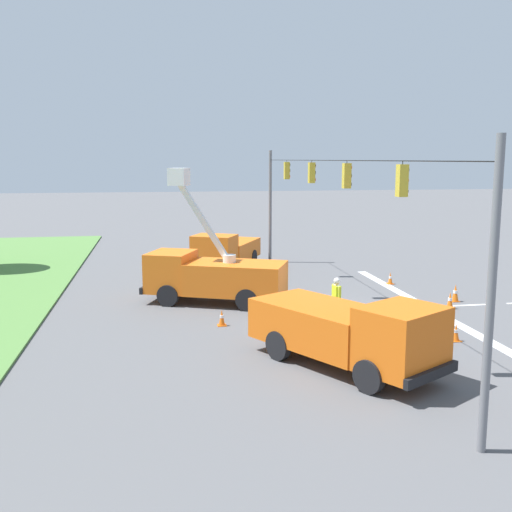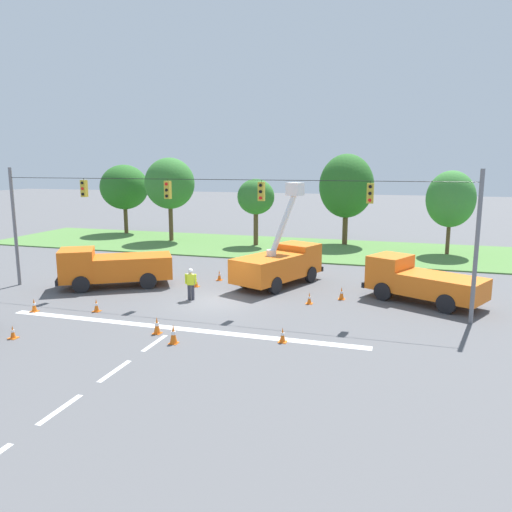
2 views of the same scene
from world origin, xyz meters
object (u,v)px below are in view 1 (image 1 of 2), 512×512
utility_truck_support_far (348,331)px  traffic_cone_mid_left (450,300)px  traffic_cone_far_left (275,321)px  traffic_cone_far_right (222,318)px  traffic_cone_lane_edge_b (456,333)px  utility_truck_bucket_lift (212,274)px  traffic_cone_foreground_left (248,277)px  utility_truck_support_near (225,251)px  traffic_cone_centre_line (455,293)px  traffic_cone_mid_right (390,278)px  traffic_cone_near_bucket (279,282)px  road_worker (336,296)px

utility_truck_support_far → traffic_cone_mid_left: (6.68, -6.98, -0.87)m
traffic_cone_far_left → traffic_cone_far_right: bearing=70.1°
traffic_cone_lane_edge_b → utility_truck_bucket_lift: bearing=48.0°
traffic_cone_lane_edge_b → utility_truck_support_far: bearing=113.5°
traffic_cone_foreground_left → utility_truck_support_near: bearing=11.1°
utility_truck_bucket_lift → traffic_cone_centre_line: bearing=-98.4°
utility_truck_support_far → traffic_cone_far_left: (4.87, 1.41, -0.94)m
traffic_cone_mid_right → utility_truck_support_far: bearing=152.4°
traffic_cone_mid_right → traffic_cone_near_bucket: 6.11m
road_worker → traffic_cone_foreground_left: size_ratio=2.46×
utility_truck_support_near → traffic_cone_foreground_left: utility_truck_support_near is taller
traffic_cone_mid_right → traffic_cone_far_left: size_ratio=1.02×
utility_truck_support_near → traffic_cone_centre_line: utility_truck_support_near is taller
traffic_cone_mid_left → utility_truck_bucket_lift: bearing=74.3°
utility_truck_support_near → traffic_cone_lane_edge_b: bearing=-156.7°
road_worker → traffic_cone_near_bucket: road_worker is taller
utility_truck_support_near → road_worker: (-12.03, -3.29, -0.17)m
utility_truck_support_far → traffic_cone_far_right: (5.61, 3.44, -0.92)m
utility_truck_support_near → traffic_cone_mid_right: 10.03m
traffic_cone_foreground_left → traffic_cone_far_right: size_ratio=1.08×
traffic_cone_mid_left → traffic_cone_centre_line: 1.55m
traffic_cone_mid_right → traffic_cone_near_bucket: traffic_cone_mid_right is taller
traffic_cone_mid_left → traffic_cone_mid_right: (5.58, 0.58, -0.07)m
traffic_cone_mid_right → traffic_cone_centre_line: bearing=-161.1°
traffic_cone_lane_edge_b → traffic_cone_far_right: bearing=67.3°
utility_truck_support_near → traffic_cone_near_bucket: (-5.61, -2.19, -0.87)m
utility_truck_support_near → traffic_cone_foreground_left: bearing=-168.9°
traffic_cone_mid_right → traffic_cone_far_right: traffic_cone_far_right is taller
traffic_cone_foreground_left → traffic_cone_far_right: bearing=164.0°
traffic_cone_foreground_left → traffic_cone_lane_edge_b: (-11.63, -5.97, -0.03)m
utility_truck_support_far → road_worker: (5.80, -1.40, -0.25)m
traffic_cone_near_bucket → traffic_cone_lane_edge_b: 11.08m
traffic_cone_mid_left → traffic_cone_mid_right: 5.61m
utility_truck_support_far → traffic_cone_centre_line: bearing=-44.9°
traffic_cone_near_bucket → traffic_cone_far_right: bearing=150.5°
utility_truck_support_far → traffic_cone_far_right: utility_truck_support_far is taller
utility_truck_support_far → traffic_cone_far_left: size_ratio=11.05×
traffic_cone_lane_edge_b → traffic_cone_centre_line: 6.55m
traffic_cone_foreground_left → traffic_cone_lane_edge_b: 13.08m
utility_truck_support_far → traffic_cone_centre_line: 11.22m
utility_truck_support_near → traffic_cone_far_left: size_ratio=10.51×
road_worker → traffic_cone_mid_right: bearing=-37.8°
traffic_cone_foreground_left → traffic_cone_near_bucket: size_ratio=1.15×
utility_truck_bucket_lift → utility_truck_support_far: 10.21m
traffic_cone_foreground_left → traffic_cone_centre_line: bearing=-123.0°
utility_truck_support_near → road_worker: size_ratio=3.76×
utility_truck_bucket_lift → traffic_cone_mid_right: size_ratio=10.82×
traffic_cone_mid_left → traffic_cone_near_bucket: size_ratio=1.22×
utility_truck_support_near → traffic_cone_mid_right: size_ratio=10.35×
utility_truck_bucket_lift → traffic_cone_foreground_left: utility_truck_bucket_lift is taller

